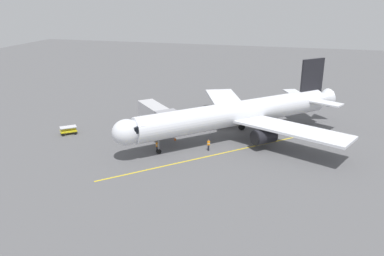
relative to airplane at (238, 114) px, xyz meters
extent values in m
plane|color=#565659|center=(1.60, -2.32, -4.00)|extent=(220.00, 220.00, 0.00)
cube|color=yellow|center=(0.20, 6.19, -4.00)|extent=(29.07, 27.82, 0.01)
cylinder|color=silver|center=(0.20, 0.19, 0.10)|extent=(27.19, 26.25, 3.80)
ellipsoid|color=silver|center=(13.35, 12.78, 0.10)|extent=(5.39, 5.37, 3.61)
cone|color=silver|center=(-13.16, -12.59, 0.10)|extent=(4.53, 4.55, 3.42)
cube|color=black|center=(12.34, 11.81, 0.65)|extent=(3.39, 3.44, 0.90)
cube|color=silver|center=(-8.38, 3.78, -0.50)|extent=(17.68, 11.75, 0.36)
cylinder|color=black|center=(-4.53, 3.69, -2.00)|extent=(4.05, 4.01, 2.30)
cylinder|color=black|center=(-3.26, 4.90, -2.00)|extent=(1.60, 1.66, 2.10)
cube|color=silver|center=(3.41, -8.54, -0.50)|extent=(11.14, 17.76, 0.36)
cylinder|color=black|center=(3.49, -4.69, -2.00)|extent=(4.05, 4.01, 2.30)
cylinder|color=black|center=(4.75, -3.48, -2.00)|extent=(1.60, 1.66, 2.10)
cube|color=black|center=(-11.00, -10.52, 3.90)|extent=(3.72, 3.58, 7.20)
cube|color=silver|center=(-12.99, -8.00, 0.70)|extent=(6.77, 5.14, 0.24)
cube|color=silver|center=(-8.57, -12.63, 0.70)|extent=(4.94, 6.81, 0.24)
cylinder|color=slate|center=(9.96, 9.53, -2.27)|extent=(0.24, 0.24, 2.77)
cylinder|color=black|center=(9.96, 9.53, -3.65)|extent=(0.82, 0.81, 0.70)
cylinder|color=slate|center=(-3.76, 0.00, -2.07)|extent=(0.24, 0.24, 2.77)
cylinder|color=black|center=(-3.76, 0.00, -3.45)|extent=(1.11, 1.09, 1.10)
cylinder|color=slate|center=(-0.17, -3.76, -2.07)|extent=(0.24, 0.24, 2.77)
cylinder|color=black|center=(-0.17, -3.76, -3.45)|extent=(1.11, 1.09, 1.10)
cube|color=#B7B7BC|center=(12.64, 3.10, -0.10)|extent=(8.10, 8.30, 2.50)
cube|color=gray|center=(9.53, 6.35, -0.10)|extent=(4.25, 4.24, 3.00)
cylinder|color=slate|center=(15.76, -0.15, -2.05)|extent=(0.70, 0.70, 3.90)
cube|color=#333338|center=(15.76, -0.15, -3.70)|extent=(2.00, 2.00, 0.60)
cylinder|color=#23232D|center=(10.36, 9.08, -3.56)|extent=(0.26, 0.26, 0.88)
cube|color=orange|center=(10.36, 9.08, -2.82)|extent=(0.25, 0.39, 0.60)
cube|color=silver|center=(10.36, 9.08, -2.82)|extent=(0.26, 0.41, 0.10)
sphere|color=brown|center=(10.36, 9.08, -2.40)|extent=(0.22, 0.22, 0.22)
cylinder|color=#23232D|center=(3.23, 6.53, -3.56)|extent=(0.26, 0.26, 0.88)
cube|color=orange|center=(3.23, 6.53, -2.82)|extent=(0.44, 0.37, 0.60)
cube|color=silver|center=(3.23, 6.53, -2.82)|extent=(0.47, 0.38, 0.10)
sphere|color=#9E7051|center=(3.23, 6.53, -2.40)|extent=(0.22, 0.22, 0.22)
cube|color=yellow|center=(27.07, 5.74, -3.44)|extent=(2.90, 2.73, 0.24)
cube|color=silver|center=(27.07, 5.74, -2.77)|extent=(2.90, 2.73, 0.08)
cylinder|color=slate|center=(27.61, 6.98, -3.04)|extent=(0.06, 0.06, 0.55)
cylinder|color=slate|center=(28.39, 6.01, -3.04)|extent=(0.06, 0.06, 0.55)
cylinder|color=slate|center=(25.75, 5.46, -3.04)|extent=(0.06, 0.06, 0.55)
cylinder|color=slate|center=(26.53, 4.50, -3.04)|extent=(0.06, 0.06, 0.55)
cylinder|color=black|center=(27.40, 6.84, -3.78)|extent=(0.50, 0.47, 0.44)
cylinder|color=black|center=(28.22, 5.83, -3.78)|extent=(0.50, 0.47, 0.44)
cylinder|color=black|center=(25.92, 5.64, -3.78)|extent=(0.50, 0.47, 0.44)
cylinder|color=black|center=(26.74, 4.63, -3.78)|extent=(0.50, 0.47, 0.44)
cone|color=#F2590F|center=(12.55, -0.26, -3.73)|extent=(0.32, 0.32, 0.55)
cone|color=#F2590F|center=(9.28, 3.83, -3.73)|extent=(0.32, 0.32, 0.55)
cone|color=#F2590F|center=(19.75, -4.22, -3.73)|extent=(0.32, 0.32, 0.55)
camera|label=1|loc=(-8.41, 58.47, 18.21)|focal=36.41mm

